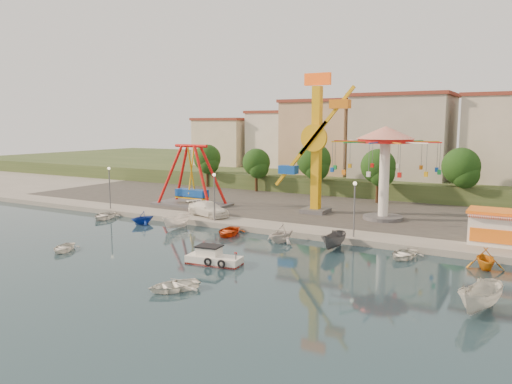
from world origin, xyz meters
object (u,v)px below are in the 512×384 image
Objects in this scene: van at (208,209)px; wave_swinger at (385,152)px; cabin_motorboat at (213,259)px; kamikaze_tower at (318,147)px; skiff at (481,298)px; rowboat_a at (63,248)px; pirate_ship_ride at (191,177)px.

wave_swinger is at bearing -49.64° from van.
wave_swinger reaches higher than cabin_motorboat.
kamikaze_tower is 31.75m from skiff.
rowboat_a is 0.68× the size of skiff.
wave_swinger is (24.56, 2.79, 3.80)m from pirate_ship_ride.
cabin_motorboat reaches higher than rowboat_a.
rowboat_a is at bearing -174.12° from cabin_motorboat.
rowboat_a is at bearing -82.04° from pirate_ship_ride.
cabin_motorboat is 18.04m from van.
pirate_ship_ride is at bearing 71.09° from rowboat_a.
kamikaze_tower reaches higher than van.
kamikaze_tower is 2.86× the size of van.
skiff is (19.93, -0.66, 0.47)m from cabin_motorboat.
wave_swinger is 3.68× the size of rowboat_a.
skiff is at bearing -48.67° from kamikaze_tower.
kamikaze_tower is 3.57× the size of skiff.
cabin_motorboat is at bearing -13.36° from rowboat_a.
pirate_ship_ride is 25.01m from wave_swinger.
kamikaze_tower reaches higher than pirate_ship_ride.
pirate_ship_ride is 1.73× the size of van.
van is (-10.27, -8.00, -7.05)m from kamikaze_tower.
kamikaze_tower is at bearing 83.46° from cabin_motorboat.
van is at bearing -142.10° from kamikaze_tower.
kamikaze_tower is 7.90m from wave_swinger.
rowboat_a is (-13.44, -25.82, -8.16)m from kamikaze_tower.
wave_swinger is at bearing 134.31° from skiff.
rowboat_a is at bearing -173.70° from van.
kamikaze_tower reaches higher than rowboat_a.
skiff is 0.80× the size of van.
pirate_ship_ride is 0.61× the size of kamikaze_tower.
pirate_ship_ride is 3.17× the size of rowboat_a.
rowboat_a is at bearing -159.39° from skiff.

